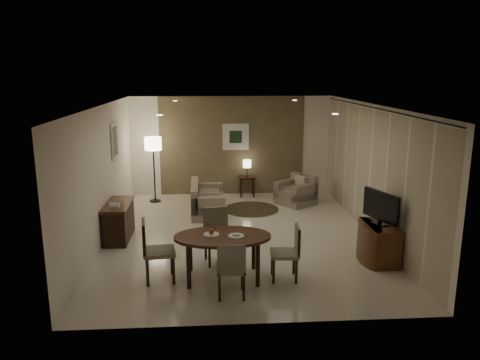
{
  "coord_description": "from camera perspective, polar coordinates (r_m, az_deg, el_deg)",
  "views": [
    {
      "loc": [
        -0.64,
        -9.23,
        3.36
      ],
      "look_at": [
        0.0,
        0.2,
        1.15
      ],
      "focal_mm": 35.0,
      "sensor_mm": 36.0,
      "label": 1
    }
  ],
  "objects": [
    {
      "name": "chair_left",
      "position": [
        7.79,
        -9.79,
        -8.5
      ],
      "size": [
        0.56,
        0.56,
        1.02
      ],
      "primitive_type": null,
      "rotation": [
        0.0,
        0.0,
        1.71
      ],
      "color": "gray",
      "rests_on": "floor"
    },
    {
      "name": "armchair",
      "position": [
        12.09,
        6.79,
        -1.24
      ],
      "size": [
        1.13,
        1.14,
        0.74
      ],
      "primitive_type": null,
      "rotation": [
        0.0,
        0.0,
        -0.95
      ],
      "color": "gray",
      "rests_on": "floor"
    },
    {
      "name": "chair_far",
      "position": [
        8.38,
        -2.69,
        -6.92
      ],
      "size": [
        0.55,
        0.55,
        0.97
      ],
      "primitive_type": null,
      "rotation": [
        0.0,
        0.0,
        0.18
      ],
      "color": "gray",
      "rests_on": "floor"
    },
    {
      "name": "chair_right",
      "position": [
        7.78,
        5.41,
        -8.83
      ],
      "size": [
        0.47,
        0.47,
        0.91
      ],
      "primitive_type": null,
      "rotation": [
        0.0,
        0.0,
        -1.64
      ],
      "color": "gray",
      "rests_on": "floor"
    },
    {
      "name": "napkin",
      "position": [
        7.62,
        -0.47,
        -6.67
      ],
      "size": [
        0.12,
        0.08,
        0.03
      ],
      "primitive_type": "cube",
      "color": "white",
      "rests_on": "plate_b"
    },
    {
      "name": "sofa",
      "position": [
        11.32,
        -3.97,
        -2.2
      ],
      "size": [
        1.57,
        0.8,
        0.73
      ],
      "primitive_type": null,
      "rotation": [
        0.0,
        0.0,
        1.59
      ],
      "color": "gray",
      "rests_on": "floor"
    },
    {
      "name": "art_back_frame",
      "position": [
        12.83,
        -0.54,
        5.28
      ],
      "size": [
        0.72,
        0.03,
        0.72
      ],
      "primitive_type": "cube",
      "color": "silver",
      "rests_on": "wall_back"
    },
    {
      "name": "dining_table",
      "position": [
        7.81,
        -2.12,
        -9.36
      ],
      "size": [
        1.59,
        0.99,
        0.74
      ],
      "primitive_type": null,
      "color": "#4D2E18",
      "rests_on": "floor"
    },
    {
      "name": "art_back_canvas",
      "position": [
        12.82,
        -0.53,
        5.27
      ],
      "size": [
        0.34,
        0.01,
        0.34
      ],
      "primitive_type": "cube",
      "color": "#1A2F1C",
      "rests_on": "wall_back"
    },
    {
      "name": "chair_near",
      "position": [
        7.2,
        -1.1,
        -10.68
      ],
      "size": [
        0.44,
        0.44,
        0.9
      ],
      "primitive_type": null,
      "rotation": [
        0.0,
        0.0,
        3.13
      ],
      "color": "gray",
      "rests_on": "floor"
    },
    {
      "name": "art_left_canvas",
      "position": [
        10.74,
        -14.98,
        4.63
      ],
      "size": [
        0.01,
        0.46,
        0.64
      ],
      "primitive_type": "cube",
      "color": "gray",
      "rests_on": "wall_left"
    },
    {
      "name": "round_rug",
      "position": [
        11.66,
        1.37,
        -3.55
      ],
      "size": [
        1.36,
        1.36,
        0.01
      ],
      "primitive_type": "cylinder",
      "color": "#423A25",
      "rests_on": "floor"
    },
    {
      "name": "curtain_wall",
      "position": [
        10.02,
        15.56,
        0.92
      ],
      "size": [
        0.08,
        6.7,
        2.58
      ],
      "primitive_type": null,
      "color": "beige",
      "rests_on": "wall_right"
    },
    {
      "name": "telephone",
      "position": [
        9.47,
        -15.01,
        -2.98
      ],
      "size": [
        0.2,
        0.14,
        0.09
      ],
      "primitive_type": null,
      "color": "white",
      "rests_on": "console_desk"
    },
    {
      "name": "console_desk",
      "position": [
        9.88,
        -14.54,
        -4.87
      ],
      "size": [
        0.48,
        1.2,
        0.75
      ],
      "primitive_type": null,
      "color": "#4D2E18",
      "rests_on": "floor"
    },
    {
      "name": "tv_cabinet",
      "position": [
        8.84,
        16.64,
        -7.34
      ],
      "size": [
        0.48,
        0.9,
        0.7
      ],
      "primitive_type": null,
      "color": "brown",
      "rests_on": "floor"
    },
    {
      "name": "side_table",
      "position": [
        12.84,
        0.85,
        -0.74
      ],
      "size": [
        0.43,
        0.43,
        0.55
      ],
      "primitive_type": null,
      "color": "black",
      "rests_on": "floor"
    },
    {
      "name": "art_left_frame",
      "position": [
        10.74,
        -15.05,
        4.63
      ],
      "size": [
        0.03,
        0.6,
        0.8
      ],
      "primitive_type": "cube",
      "color": "silver",
      "rests_on": "wall_left"
    },
    {
      "name": "fruit_apple",
      "position": [
        7.7,
        -3.51,
        -6.26
      ],
      "size": [
        0.09,
        0.09,
        0.09
      ],
      "primitive_type": "sphere",
      "color": "#A84413",
      "rests_on": "plate_a"
    },
    {
      "name": "downlight_nr",
      "position": [
        7.73,
        11.53,
        7.89
      ],
      "size": [
        0.1,
        0.1,
        0.01
      ],
      "primitive_type": "cylinder",
      "color": "white",
      "rests_on": "ceiling"
    },
    {
      "name": "taupe_accent",
      "position": [
        12.89,
        -0.99,
        4.19
      ],
      "size": [
        3.96,
        0.03,
        2.7
      ],
      "primitive_type": "cube",
      "color": "#706246",
      "rests_on": "wall_back"
    },
    {
      "name": "downlight_fr",
      "position": [
        11.24,
        6.68,
        9.63
      ],
      "size": [
        0.1,
        0.1,
        0.01
      ],
      "primitive_type": "cylinder",
      "color": "white",
      "rests_on": "ceiling"
    },
    {
      "name": "floor_lamp",
      "position": [
        12.35,
        -10.43,
        1.23
      ],
      "size": [
        0.43,
        0.43,
        1.7
      ],
      "primitive_type": null,
      "color": "#FFE5B7",
      "rests_on": "floor"
    },
    {
      "name": "room_shell",
      "position": [
        9.86,
        -0.08,
        1.4
      ],
      "size": [
        5.5,
        7.0,
        2.7
      ],
      "color": "beige",
      "rests_on": "ground"
    },
    {
      "name": "curtain_rod",
      "position": [
        9.83,
        16.04,
        8.46
      ],
      "size": [
        0.03,
        6.8,
        0.03
      ],
      "primitive_type": "cylinder",
      "rotation": [
        1.57,
        0.0,
        0.0
      ],
      "color": "black",
      "rests_on": "wall_right"
    },
    {
      "name": "downlight_fl",
      "position": [
        11.08,
        -7.92,
        9.55
      ],
      "size": [
        0.1,
        0.1,
        0.01
      ],
      "primitive_type": "cylinder",
      "color": "white",
      "rests_on": "ceiling"
    },
    {
      "name": "table_lamp",
      "position": [
        12.73,
        0.86,
        1.56
      ],
      "size": [
        0.22,
        0.22,
        0.5
      ],
      "primitive_type": null,
      "color": "#FFEAC1",
      "rests_on": "side_table"
    },
    {
      "name": "plate_a",
      "position": [
        7.71,
        -3.5,
        -6.63
      ],
      "size": [
        0.26,
        0.26,
        0.02
      ],
      "primitive_type": "cylinder",
      "color": "white",
      "rests_on": "dining_table"
    },
    {
      "name": "flat_tv",
      "position": [
        8.62,
        16.81,
        -3.17
      ],
      "size": [
        0.36,
        0.85,
        0.6
      ],
      "primitive_type": null,
      "rotation": [
        0.0,
        0.0,
        0.35
      ],
      "color": "black",
      "rests_on": "tv_cabinet"
    },
    {
      "name": "downlight_nl",
      "position": [
        7.5,
        -9.78,
        7.8
      ],
      "size": [
        0.1,
        0.1,
        0.01
      ],
      "primitive_type": "cylinder",
      "color": "white",
      "rests_on": "ceiling"
    },
    {
      "name": "plate_b",
      "position": [
        7.63,
        -0.47,
        -6.83
      ],
      "size": [
        0.26,
        0.26,
        0.02
      ],
      "primitive_type": "cylinder",
      "color": "white",
      "rests_on": "dining_table"
    }
  ]
}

